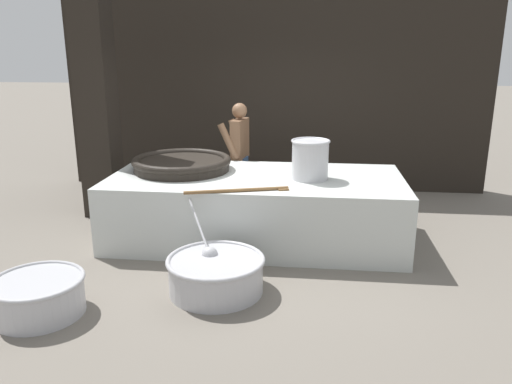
# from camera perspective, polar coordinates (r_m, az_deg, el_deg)

# --- Properties ---
(ground_plane) EXTENTS (60.00, 60.00, 0.00)m
(ground_plane) POSITION_cam_1_polar(r_m,az_deg,el_deg) (6.55, 0.00, -5.30)
(ground_plane) COLOR slate
(back_wall) EXTENTS (7.25, 0.24, 3.60)m
(back_wall) POSITION_cam_1_polar(r_m,az_deg,el_deg) (8.75, 2.01, 12.21)
(back_wall) COLOR black
(back_wall) RESTS_ON ground_plane
(support_pillar) EXTENTS (0.47, 0.47, 3.60)m
(support_pillar) POSITION_cam_1_polar(r_m,az_deg,el_deg) (7.52, -17.82, 10.85)
(support_pillar) COLOR black
(support_pillar) RESTS_ON ground_plane
(hearth_platform) EXTENTS (3.68, 1.71, 0.84)m
(hearth_platform) POSITION_cam_1_polar(r_m,az_deg,el_deg) (6.41, 0.00, -1.80)
(hearth_platform) COLOR silver
(hearth_platform) RESTS_ON ground_plane
(giant_wok_near) EXTENTS (1.30, 1.30, 0.18)m
(giant_wok_near) POSITION_cam_1_polar(r_m,az_deg,el_deg) (6.65, -8.48, 3.27)
(giant_wok_near) COLOR black
(giant_wok_near) RESTS_ON hearth_platform
(stock_pot) EXTENTS (0.48, 0.48, 0.49)m
(stock_pot) POSITION_cam_1_polar(r_m,az_deg,el_deg) (6.13, 6.21, 3.79)
(stock_pot) COLOR #B7B7BC
(stock_pot) RESTS_ON hearth_platform
(stirring_paddle) EXTENTS (1.15, 0.41, 0.04)m
(stirring_paddle) POSITION_cam_1_polar(r_m,az_deg,el_deg) (5.59, -1.61, 0.21)
(stirring_paddle) COLOR brown
(stirring_paddle) RESTS_ON hearth_platform
(cook) EXTENTS (0.42, 0.62, 1.62)m
(cook) POSITION_cam_1_polar(r_m,az_deg,el_deg) (7.51, -1.91, 4.47)
(cook) COLOR brown
(cook) RESTS_ON ground_plane
(prep_bowl_vegetables) EXTENTS (1.00, 1.18, 0.78)m
(prep_bowl_vegetables) POSITION_cam_1_polar(r_m,az_deg,el_deg) (5.12, -4.61, -9.18)
(prep_bowl_vegetables) COLOR #B7B7BC
(prep_bowl_vegetables) RESTS_ON ground_plane
(prep_bowl_meat) EXTENTS (0.86, 0.86, 0.36)m
(prep_bowl_meat) POSITION_cam_1_polar(r_m,az_deg,el_deg) (5.11, -23.61, -10.68)
(prep_bowl_meat) COLOR #B7B7BC
(prep_bowl_meat) RESTS_ON ground_plane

